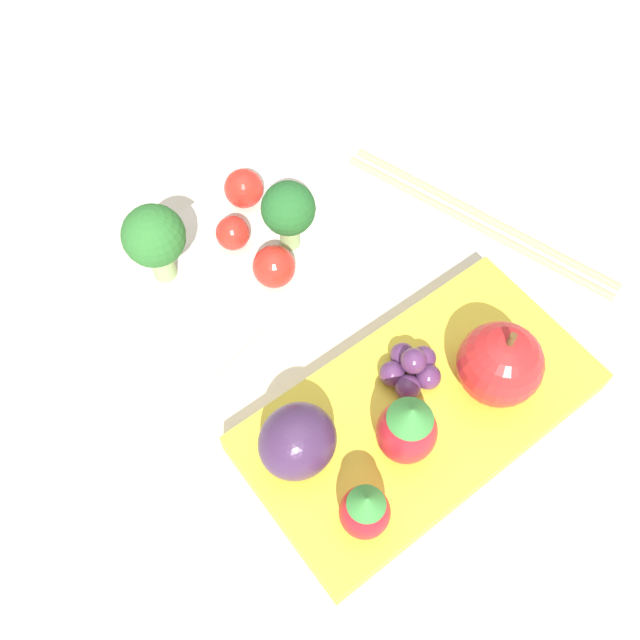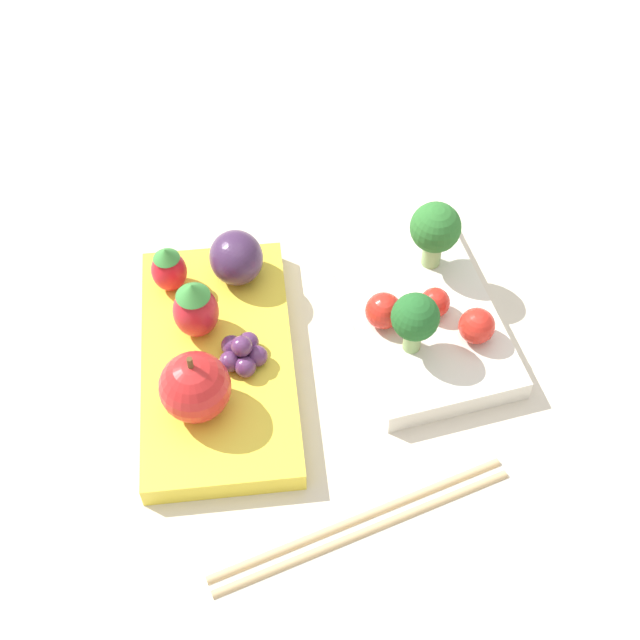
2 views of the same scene
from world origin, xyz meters
name	(u,v)px [view 1 (image 1 of 2)]	position (x,y,z in m)	size (l,w,h in m)	color
ground_plane	(325,337)	(0.00, 0.00, 0.00)	(4.00, 4.00, 0.00)	beige
bento_box_savoury	(231,268)	(-0.01, 0.08, 0.01)	(0.19, 0.11, 0.02)	silver
bento_box_fruit	(420,412)	(0.00, -0.08, 0.01)	(0.22, 0.13, 0.02)	yellow
broccoli_floret_0	(288,211)	(0.03, 0.06, 0.05)	(0.03, 0.03, 0.05)	#93B770
broccoli_floret_1	(154,238)	(-0.05, 0.10, 0.06)	(0.04, 0.04, 0.06)	#93B770
cherry_tomato_0	(244,188)	(0.03, 0.11, 0.03)	(0.03, 0.03, 0.03)	red
cherry_tomato_1	(238,229)	(0.00, 0.09, 0.03)	(0.02, 0.02, 0.02)	red
cherry_tomato_2	(270,269)	(0.00, 0.05, 0.03)	(0.03, 0.03, 0.03)	red
apple	(500,364)	(0.04, -0.10, 0.04)	(0.05, 0.05, 0.06)	red
strawberry_0	(407,429)	(-0.03, -0.09, 0.04)	(0.03, 0.03, 0.05)	red
strawberry_1	(365,511)	(-0.07, -0.10, 0.04)	(0.03, 0.03, 0.04)	red
plum	(297,441)	(-0.07, -0.05, 0.04)	(0.04, 0.04, 0.04)	#42284C
grape_cluster	(412,368)	(0.01, -0.06, 0.03)	(0.03, 0.03, 0.03)	#562D5B
chopsticks_pair	(479,218)	(0.14, -0.01, 0.00)	(0.05, 0.21, 0.01)	tan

